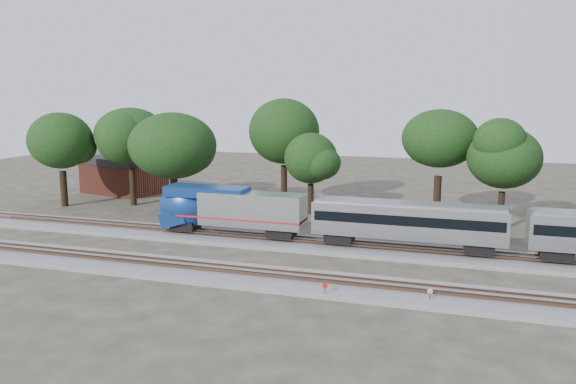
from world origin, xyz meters
The scene contains 14 objects.
ground centered at (0.00, 0.00, 0.00)m, with size 160.00×160.00×0.00m, color #383328.
track_far centered at (0.00, 6.00, 0.21)m, with size 160.00×5.00×0.73m.
track_near centered at (0.00, -4.00, 0.21)m, with size 160.00×5.00×0.73m.
switch_stand_red centered at (4.28, -6.32, 0.71)m, with size 0.35×0.09×1.11m.
switch_stand_white centered at (11.04, -5.34, 0.72)m, with size 0.34×0.17×1.12m.
switch_lever centered at (6.77, -5.80, 0.15)m, with size 0.50×0.30×0.30m, color #512D19.
brick_building centered at (-32.16, 25.53, 2.48)m, with size 11.73×9.54×4.93m.
tree_0 centered at (-33.49, 14.80, 7.98)m, with size 8.13×8.13×11.46m.
tree_1 centered at (-25.86, 17.92, 8.61)m, with size 8.76×8.76×12.36m.
tree_2 centered at (-18.72, 15.26, 7.73)m, with size 7.88×7.88×11.11m.
tree_3 centered at (-8.33, 24.04, 9.01)m, with size 9.17×9.17×12.93m.
tree_4 centered at (-3.70, 19.49, 6.36)m, with size 6.50×6.50×9.16m.
tree_5 centered at (10.15, 21.13, 8.79)m, with size 8.95×8.95×12.61m.
tree_6 centered at (16.48, 17.36, 7.32)m, with size 7.46×7.46×10.52m.
Camera 1 is at (12.63, -41.11, 13.55)m, focal length 35.00 mm.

